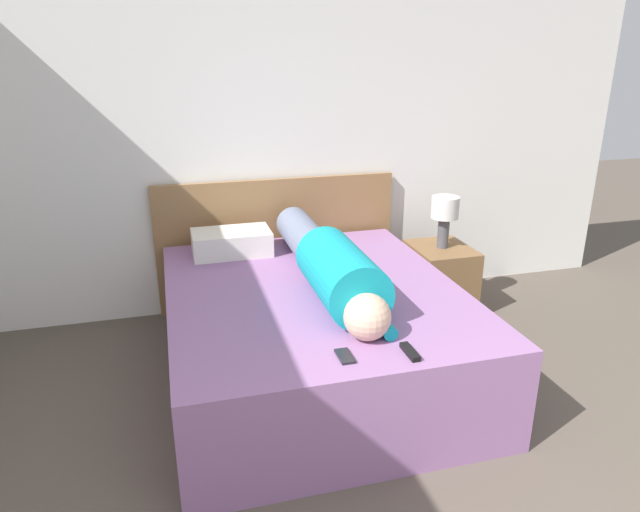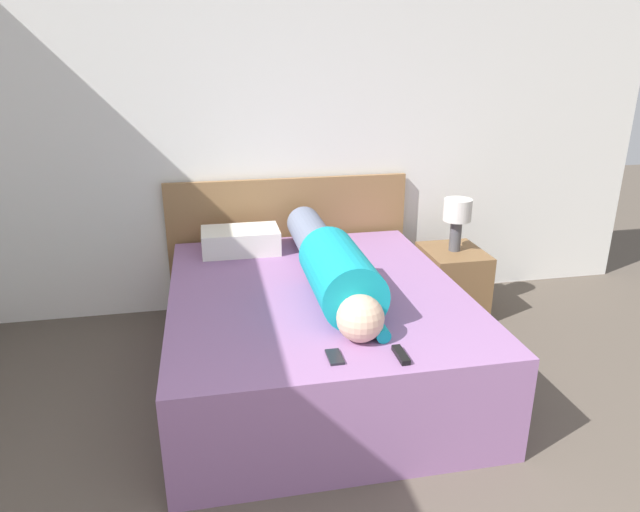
# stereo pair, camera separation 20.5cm
# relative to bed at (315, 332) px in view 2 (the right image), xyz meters

# --- Properties ---
(wall_back) EXTENTS (5.56, 0.06, 2.60)m
(wall_back) POSITION_rel_bed_xyz_m (0.00, 1.12, 1.02)
(wall_back) COLOR white
(wall_back) RESTS_ON ground_plane
(bed) EXTENTS (1.64, 1.95, 0.56)m
(bed) POSITION_rel_bed_xyz_m (0.00, 0.00, 0.00)
(bed) COLOR #936699
(bed) RESTS_ON ground_plane
(headboard) EXTENTS (1.76, 0.04, 0.97)m
(headboard) POSITION_rel_bed_xyz_m (0.00, 1.05, 0.21)
(headboard) COLOR olive
(headboard) RESTS_ON ground_plane
(nightstand) EXTENTS (0.41, 0.48, 0.49)m
(nightstand) POSITION_rel_bed_xyz_m (1.14, 0.64, -0.03)
(nightstand) COLOR brown
(nightstand) RESTS_ON ground_plane
(table_lamp) EXTENTS (0.20, 0.20, 0.38)m
(table_lamp) POSITION_rel_bed_xyz_m (1.14, 0.64, 0.47)
(table_lamp) COLOR #4C4C51
(table_lamp) RESTS_ON nightstand
(person_lying) EXTENTS (0.33, 1.68, 0.33)m
(person_lying) POSITION_rel_bed_xyz_m (0.09, -0.02, 0.42)
(person_lying) COLOR #DBB293
(person_lying) RESTS_ON bed
(pillow_near_headboard) EXTENTS (0.51, 0.31, 0.16)m
(pillow_near_headboard) POSITION_rel_bed_xyz_m (-0.37, 0.72, 0.36)
(pillow_near_headboard) COLOR silver
(pillow_near_headboard) RESTS_ON bed
(tv_remote) EXTENTS (0.04, 0.15, 0.02)m
(tv_remote) POSITION_rel_bed_xyz_m (0.23, -0.84, 0.29)
(tv_remote) COLOR black
(tv_remote) RESTS_ON bed
(cell_phone) EXTENTS (0.06, 0.13, 0.01)m
(cell_phone) POSITION_rel_bed_xyz_m (-0.06, -0.78, 0.28)
(cell_phone) COLOR black
(cell_phone) RESTS_ON bed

